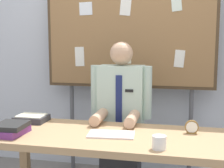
# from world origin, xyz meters

# --- Properties ---
(back_wall) EXTENTS (6.40, 0.08, 2.70)m
(back_wall) POSITION_xyz_m (0.00, 1.17, 1.35)
(back_wall) COLOR silver
(back_wall) RESTS_ON ground_plane
(desk) EXTENTS (1.78, 0.71, 0.73)m
(desk) POSITION_xyz_m (0.00, 0.00, 0.64)
(desk) COLOR tan
(desk) RESTS_ON ground_plane
(person) EXTENTS (0.55, 0.56, 1.40)m
(person) POSITION_xyz_m (0.00, 0.54, 0.65)
(person) COLOR #2D2D33
(person) RESTS_ON ground_plane
(bulletin_board) EXTENTS (1.71, 0.09, 2.05)m
(bulletin_board) POSITION_xyz_m (-0.00, 0.96, 1.47)
(bulletin_board) COLOR #4C3823
(bulletin_board) RESTS_ON ground_plane
(book_stack) EXTENTS (0.22, 0.26, 0.09)m
(book_stack) POSITION_xyz_m (-0.69, -0.16, 0.77)
(book_stack) COLOR #72337F
(book_stack) RESTS_ON desk
(open_notebook) EXTENTS (0.35, 0.22, 0.01)m
(open_notebook) POSITION_xyz_m (0.04, -0.02, 0.73)
(open_notebook) COLOR silver
(open_notebook) RESTS_ON desk
(desk_clock) EXTENTS (0.10, 0.04, 0.10)m
(desk_clock) POSITION_xyz_m (0.61, 0.15, 0.77)
(desk_clock) COLOR olive
(desk_clock) RESTS_ON desk
(coffee_mug) EXTENTS (0.09, 0.09, 0.09)m
(coffee_mug) POSITION_xyz_m (0.40, -0.24, 0.77)
(coffee_mug) COLOR white
(coffee_mug) RESTS_ON desk
(paper_tray) EXTENTS (0.26, 0.20, 0.06)m
(paper_tray) POSITION_xyz_m (-0.71, 0.21, 0.76)
(paper_tray) COLOR #333338
(paper_tray) RESTS_ON desk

